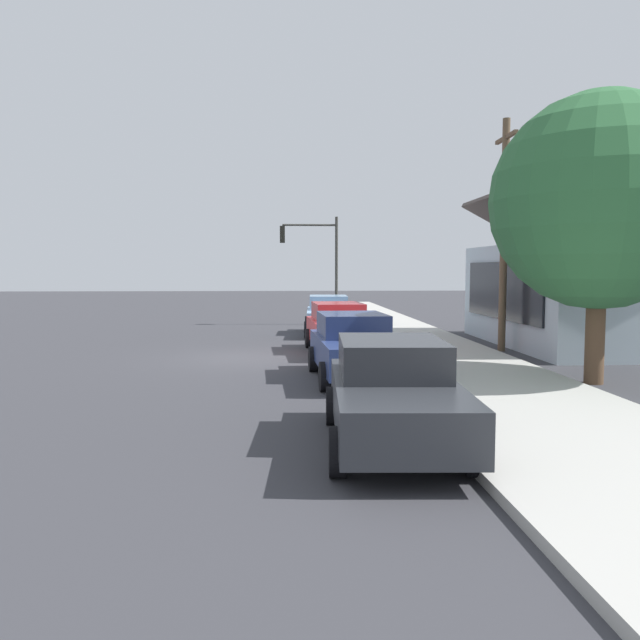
{
  "coord_description": "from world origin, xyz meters",
  "views": [
    {
      "loc": [
        19.12,
        1.06,
        2.68
      ],
      "look_at": [
        0.98,
        2.09,
        1.23
      ],
      "focal_mm": 35.6,
      "sensor_mm": 36.0,
      "label": 1
    }
  ],
  "objects_px": {
    "car_navy": "(354,346)",
    "shade_tree": "(600,202)",
    "car_charcoal": "(394,392)",
    "traffic_light_main": "(315,252)",
    "utility_pole_wooden": "(504,231)",
    "fire_hydrant_red": "(371,330)",
    "car_skyblue": "(328,315)",
    "car_cherry": "(339,327)"
  },
  "relations": [
    {
      "from": "utility_pole_wooden",
      "to": "fire_hydrant_red",
      "type": "relative_size",
      "value": 10.56
    },
    {
      "from": "shade_tree",
      "to": "car_navy",
      "type": "bearing_deg",
      "value": -99.59
    },
    {
      "from": "shade_tree",
      "to": "traffic_light_main",
      "type": "height_order",
      "value": "shade_tree"
    },
    {
      "from": "shade_tree",
      "to": "traffic_light_main",
      "type": "xyz_separation_m",
      "value": [
        -16.23,
        -5.79,
        -0.74
      ]
    },
    {
      "from": "car_navy",
      "to": "car_cherry",
      "type": "bearing_deg",
      "value": 176.66
    },
    {
      "from": "utility_pole_wooden",
      "to": "car_skyblue",
      "type": "bearing_deg",
      "value": -137.04
    },
    {
      "from": "traffic_light_main",
      "to": "utility_pole_wooden",
      "type": "bearing_deg",
      "value": 28.87
    },
    {
      "from": "car_navy",
      "to": "utility_pole_wooden",
      "type": "relative_size",
      "value": 0.61
    },
    {
      "from": "car_cherry",
      "to": "fire_hydrant_red",
      "type": "xyz_separation_m",
      "value": [
        -2.48,
        1.36,
        -0.32
      ]
    },
    {
      "from": "traffic_light_main",
      "to": "utility_pole_wooden",
      "type": "relative_size",
      "value": 0.69
    },
    {
      "from": "car_skyblue",
      "to": "traffic_light_main",
      "type": "xyz_separation_m",
      "value": [
        -4.56,
        -0.35,
        2.68
      ]
    },
    {
      "from": "car_navy",
      "to": "car_charcoal",
      "type": "xyz_separation_m",
      "value": [
        5.85,
        -0.05,
        0.0
      ]
    },
    {
      "from": "car_charcoal",
      "to": "fire_hydrant_red",
      "type": "bearing_deg",
      "value": 176.73
    },
    {
      "from": "car_navy",
      "to": "shade_tree",
      "type": "distance_m",
      "value": 6.59
    },
    {
      "from": "car_navy",
      "to": "utility_pole_wooden",
      "type": "distance_m",
      "value": 8.03
    },
    {
      "from": "traffic_light_main",
      "to": "car_skyblue",
      "type": "bearing_deg",
      "value": 4.42
    },
    {
      "from": "car_navy",
      "to": "car_skyblue",
      "type": "bearing_deg",
      "value": 176.76
    },
    {
      "from": "traffic_light_main",
      "to": "utility_pole_wooden",
      "type": "height_order",
      "value": "utility_pole_wooden"
    },
    {
      "from": "shade_tree",
      "to": "traffic_light_main",
      "type": "relative_size",
      "value": 1.3
    },
    {
      "from": "shade_tree",
      "to": "fire_hydrant_red",
      "type": "height_order",
      "value": "shade_tree"
    },
    {
      "from": "car_skyblue",
      "to": "car_cherry",
      "type": "height_order",
      "value": "same"
    },
    {
      "from": "car_charcoal",
      "to": "utility_pole_wooden",
      "type": "bearing_deg",
      "value": 156.34
    },
    {
      "from": "car_skyblue",
      "to": "car_navy",
      "type": "bearing_deg",
      "value": 1.99
    },
    {
      "from": "car_charcoal",
      "to": "traffic_light_main",
      "type": "xyz_separation_m",
      "value": [
        -21.15,
        -0.18,
        2.68
      ]
    },
    {
      "from": "traffic_light_main",
      "to": "fire_hydrant_red",
      "type": "xyz_separation_m",
      "value": [
        7.82,
        1.66,
        -2.99
      ]
    },
    {
      "from": "car_skyblue",
      "to": "utility_pole_wooden",
      "type": "height_order",
      "value": "utility_pole_wooden"
    },
    {
      "from": "utility_pole_wooden",
      "to": "car_navy",
      "type": "bearing_deg",
      "value": -47.17
    },
    {
      "from": "car_cherry",
      "to": "traffic_light_main",
      "type": "xyz_separation_m",
      "value": [
        -10.3,
        -0.3,
        2.68
      ]
    },
    {
      "from": "car_skyblue",
      "to": "car_cherry",
      "type": "xyz_separation_m",
      "value": [
        5.73,
        -0.06,
        0.0
      ]
    },
    {
      "from": "shade_tree",
      "to": "fire_hydrant_red",
      "type": "bearing_deg",
      "value": -153.88
    },
    {
      "from": "car_charcoal",
      "to": "fire_hydrant_red",
      "type": "relative_size",
      "value": 6.42
    },
    {
      "from": "fire_hydrant_red",
      "to": "shade_tree",
      "type": "bearing_deg",
      "value": 26.12
    },
    {
      "from": "shade_tree",
      "to": "utility_pole_wooden",
      "type": "bearing_deg",
      "value": -178.78
    },
    {
      "from": "car_charcoal",
      "to": "shade_tree",
      "type": "height_order",
      "value": "shade_tree"
    },
    {
      "from": "car_navy",
      "to": "fire_hydrant_red",
      "type": "bearing_deg",
      "value": 166.59
    },
    {
      "from": "fire_hydrant_red",
      "to": "utility_pole_wooden",
      "type": "bearing_deg",
      "value": 58.57
    },
    {
      "from": "car_cherry",
      "to": "utility_pole_wooden",
      "type": "bearing_deg",
      "value": 87.51
    },
    {
      "from": "car_skyblue",
      "to": "shade_tree",
      "type": "height_order",
      "value": "shade_tree"
    },
    {
      "from": "car_cherry",
      "to": "car_navy",
      "type": "height_order",
      "value": "same"
    },
    {
      "from": "car_charcoal",
      "to": "fire_hydrant_red",
      "type": "xyz_separation_m",
      "value": [
        -13.33,
        1.48,
        -0.32
      ]
    },
    {
      "from": "car_charcoal",
      "to": "traffic_light_main",
      "type": "distance_m",
      "value": 21.32
    },
    {
      "from": "utility_pole_wooden",
      "to": "traffic_light_main",
      "type": "bearing_deg",
      "value": -151.13
    }
  ]
}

